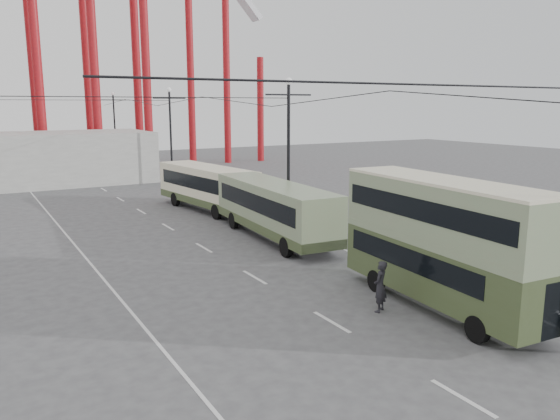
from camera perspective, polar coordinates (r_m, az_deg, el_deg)
ground at (r=18.03m, az=15.80°, el=-14.82°), size 160.00×160.00×0.00m
road_markings at (r=33.61m, az=-10.14°, el=-2.47°), size 12.52×120.00×0.01m
lamp_post_mid at (r=34.10m, az=0.89°, el=5.86°), size 3.20×0.44×9.32m
lamp_post_far at (r=54.09m, az=-11.34°, el=7.54°), size 3.20×0.44×9.32m
lamp_post_distant at (r=75.22m, az=-16.87°, el=8.19°), size 3.20×0.44×9.32m
fairground_shed at (r=58.62m, az=-24.36°, el=4.89°), size 22.00×10.00×5.00m
double_decker_bus at (r=21.45m, az=16.60°, el=-2.76°), size 2.99×9.44×4.99m
single_decker_green at (r=31.64m, az=-0.62°, el=0.26°), size 3.41×11.65×3.25m
single_decker_cream at (r=40.64m, az=-7.64°, el=2.53°), size 3.84×10.64×3.23m
pedestrian at (r=21.05m, az=10.43°, el=-7.86°), size 0.86×0.79×1.98m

